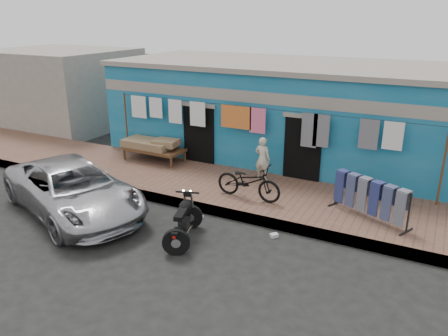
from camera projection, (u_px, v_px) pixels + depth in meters
ground at (184, 242)px, 9.92m from camera, size 80.00×80.00×0.00m
sidewalk at (240, 192)px, 12.39m from camera, size 28.00×3.00×0.25m
curb at (216, 211)px, 11.17m from camera, size 28.00×0.10×0.25m
building at (289, 111)px, 15.21m from camera, size 12.20×5.20×3.36m
neighbor_left at (61, 88)px, 19.97m from camera, size 6.00×5.00×3.40m
clothesline at (249, 123)px, 13.01m from camera, size 10.06×0.06×2.10m
car at (73, 188)px, 11.15m from camera, size 5.31×3.77×1.36m
seated_person at (262, 159)px, 12.72m from camera, size 0.50×0.36×1.30m
bicycle at (249, 178)px, 11.45m from camera, size 1.82×0.70×1.17m
motorcycle at (183, 220)px, 9.80m from camera, size 1.48×1.91×1.02m
charpoy at (154, 150)px, 14.52m from camera, size 2.20×1.11×0.73m
jeans_rack at (370, 198)px, 10.37m from camera, size 2.41×2.01×1.00m
litter_a at (191, 215)px, 11.13m from camera, size 0.20×0.18×0.07m
litter_b at (274, 235)px, 10.11m from camera, size 0.20×0.21×0.08m
litter_c at (199, 217)px, 11.04m from camera, size 0.20×0.22×0.07m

